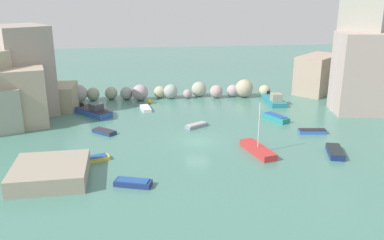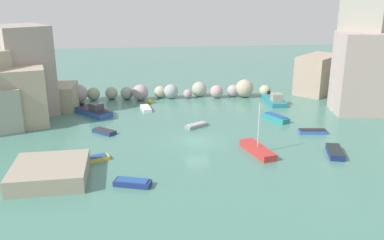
% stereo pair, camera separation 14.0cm
% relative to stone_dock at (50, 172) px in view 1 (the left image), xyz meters
% --- Properties ---
extents(cove_water, '(160.00, 160.00, 0.00)m').
position_rel_stone_dock_xyz_m(cove_water, '(14.18, 7.92, -0.73)').
color(cove_water, '#4A8070').
rests_on(cove_water, ground).
extents(cliff_headland_left, '(18.23, 18.46, 11.76)m').
position_rel_stone_dock_xyz_m(cliff_headland_left, '(-9.47, 19.04, 3.41)').
color(cliff_headland_left, '#A6A187').
rests_on(cliff_headland_left, ground).
extents(cliff_headland_right, '(20.06, 24.35, 16.15)m').
position_rel_stone_dock_xyz_m(cliff_headland_right, '(41.06, 19.04, 4.04)').
color(cliff_headland_right, '#ADA794').
rests_on(cliff_headland_right, ground).
extents(rock_breakwater, '(32.59, 3.82, 2.78)m').
position_rel_stone_dock_xyz_m(rock_breakwater, '(12.13, 27.09, 0.40)').
color(rock_breakwater, '#B0AB8E').
rests_on(rock_breakwater, ground).
extents(stone_dock, '(6.64, 6.70, 1.46)m').
position_rel_stone_dock_xyz_m(stone_dock, '(0.00, 0.00, 0.00)').
color(stone_dock, gray).
rests_on(stone_dock, ground).
extents(channel_buoy, '(0.70, 0.70, 0.70)m').
position_rel_stone_dock_xyz_m(channel_buoy, '(9.31, 24.41, -0.38)').
color(channel_buoy, gold).
rests_on(channel_buoy, cove_water).
extents(moored_boat_0, '(3.03, 2.43, 0.46)m').
position_rel_stone_dock_xyz_m(moored_boat_0, '(14.76, 12.84, -0.51)').
color(moored_boat_0, gray).
rests_on(moored_boat_0, cove_water).
extents(moored_boat_1, '(2.96, 2.79, 0.42)m').
position_rel_stone_dock_xyz_m(moored_boat_1, '(3.69, 11.93, -0.52)').
color(moored_boat_1, navy).
rests_on(moored_boat_1, cove_water).
extents(moored_boat_2, '(3.37, 2.06, 0.45)m').
position_rel_stone_dock_xyz_m(moored_boat_2, '(3.23, 3.79, -0.52)').
color(moored_boat_2, yellow).
rests_on(moored_boat_2, cove_water).
extents(moored_boat_3, '(1.64, 3.22, 0.44)m').
position_rel_stone_dock_xyz_m(moored_boat_3, '(8.71, 21.18, -0.51)').
color(moored_boat_3, white).
rests_on(moored_boat_3, cove_water).
extents(moored_boat_4, '(2.67, 5.45, 5.31)m').
position_rel_stone_dock_xyz_m(moored_boat_4, '(19.89, 3.81, -0.37)').
color(moored_boat_4, red).
rests_on(moored_boat_4, cove_water).
extents(moored_boat_5, '(2.34, 6.12, 1.70)m').
position_rel_stone_dock_xyz_m(moored_boat_5, '(27.75, 22.46, -0.22)').
color(moored_boat_5, teal).
rests_on(moored_boat_5, cove_water).
extents(moored_boat_6, '(3.28, 1.42, 0.47)m').
position_rel_stone_dock_xyz_m(moored_boat_6, '(27.95, 8.88, -0.50)').
color(moored_boat_6, '#345FB8').
rests_on(moored_boat_6, cove_water).
extents(moored_boat_7, '(5.30, 5.52, 1.72)m').
position_rel_stone_dock_xyz_m(moored_boat_7, '(1.78, 19.61, -0.18)').
color(moored_boat_7, '#2D57B4').
rests_on(moored_boat_7, cove_water).
extents(moored_boat_8, '(3.38, 2.13, 0.54)m').
position_rel_stone_dock_xyz_m(moored_boat_8, '(7.23, -2.05, -0.47)').
color(moored_boat_8, navy).
rests_on(moored_boat_8, cove_water).
extents(moored_boat_9, '(2.38, 3.90, 0.59)m').
position_rel_stone_dock_xyz_m(moored_boat_9, '(27.62, 2.40, -0.44)').
color(moored_boat_9, navy).
rests_on(moored_boat_9, cove_water).
extents(moored_boat_10, '(2.03, 2.53, 0.50)m').
position_rel_stone_dock_xyz_m(moored_boat_10, '(-1.54, -1.03, -0.48)').
color(moored_boat_10, '#86979C').
rests_on(moored_boat_10, cove_water).
extents(moored_boat_11, '(2.79, 4.00, 0.72)m').
position_rel_stone_dock_xyz_m(moored_boat_11, '(25.28, 14.31, -0.38)').
color(moored_boat_11, teal).
rests_on(moored_boat_11, cove_water).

